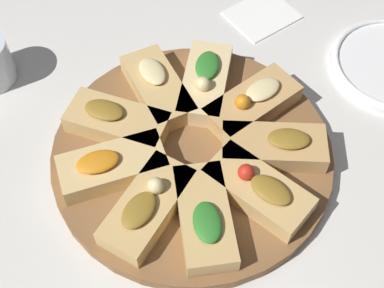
# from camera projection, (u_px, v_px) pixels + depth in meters

# --- Properties ---
(ground_plane) EXTENTS (3.00, 3.00, 0.00)m
(ground_plane) POSITION_uv_depth(u_px,v_px,m) (192.00, 158.00, 0.80)
(ground_plane) COLOR silver
(serving_board) EXTENTS (0.41, 0.41, 0.02)m
(serving_board) POSITION_uv_depth(u_px,v_px,m) (192.00, 154.00, 0.79)
(serving_board) COLOR brown
(serving_board) RESTS_ON ground_plane
(focaccia_slice_0) EXTENTS (0.14, 0.16, 0.05)m
(focaccia_slice_0) POSITION_uv_depth(u_px,v_px,m) (205.00, 82.00, 0.84)
(focaccia_slice_0) COLOR #E5C689
(focaccia_slice_0) RESTS_ON serving_board
(focaccia_slice_1) EXTENTS (0.07, 0.15, 0.04)m
(focaccia_slice_1) POSITION_uv_depth(u_px,v_px,m) (158.00, 87.00, 0.83)
(focaccia_slice_1) COLOR tan
(focaccia_slice_1) RESTS_ON serving_board
(focaccia_slice_2) EXTENTS (0.15, 0.15, 0.04)m
(focaccia_slice_2) POSITION_uv_depth(u_px,v_px,m) (117.00, 121.00, 0.79)
(focaccia_slice_2) COLOR tan
(focaccia_slice_2) RESTS_ON serving_board
(focaccia_slice_3) EXTENTS (0.16, 0.09, 0.04)m
(focaccia_slice_3) POSITION_uv_depth(u_px,v_px,m) (112.00, 166.00, 0.75)
(focaccia_slice_3) COLOR #DBB775
(focaccia_slice_3) RESTS_ON serving_board
(focaccia_slice_4) EXTENTS (0.16, 0.14, 0.05)m
(focaccia_slice_4) POSITION_uv_depth(u_px,v_px,m) (147.00, 206.00, 0.71)
(focaccia_slice_4) COLOR tan
(focaccia_slice_4) RESTS_ON serving_board
(focaccia_slice_5) EXTENTS (0.11, 0.16, 0.04)m
(focaccia_slice_5) POSITION_uv_depth(u_px,v_px,m) (205.00, 217.00, 0.70)
(focaccia_slice_5) COLOR tan
(focaccia_slice_5) RESTS_ON serving_board
(focaccia_slice_6) EXTENTS (0.12, 0.16, 0.05)m
(focaccia_slice_6) POSITION_uv_depth(u_px,v_px,m) (258.00, 189.00, 0.73)
(focaccia_slice_6) COLOR tan
(focaccia_slice_6) RESTS_ON serving_board
(focaccia_slice_7) EXTENTS (0.16, 0.13, 0.04)m
(focaccia_slice_7) POSITION_uv_depth(u_px,v_px,m) (275.00, 146.00, 0.77)
(focaccia_slice_7) COLOR tan
(focaccia_slice_7) RESTS_ON serving_board
(focaccia_slice_8) EXTENTS (0.16, 0.10, 0.05)m
(focaccia_slice_8) POSITION_uv_depth(u_px,v_px,m) (253.00, 103.00, 0.81)
(focaccia_slice_8) COLOR tan
(focaccia_slice_8) RESTS_ON serving_board
(napkin_stack) EXTENTS (0.13, 0.11, 0.01)m
(napkin_stack) POSITION_uv_depth(u_px,v_px,m) (262.00, 14.00, 0.97)
(napkin_stack) COLOR white
(napkin_stack) RESTS_ON ground_plane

